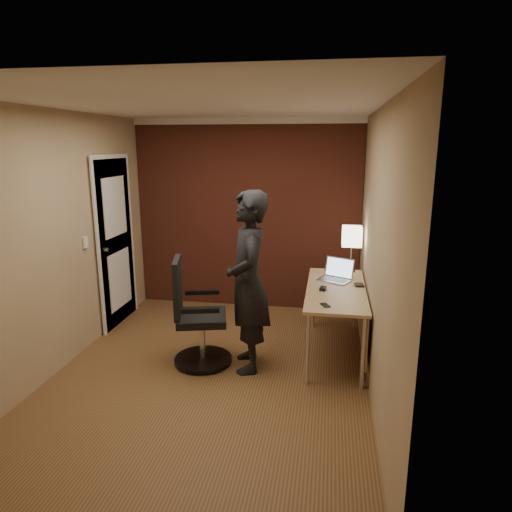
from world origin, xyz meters
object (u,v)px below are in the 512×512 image
(desk_lamp, at_px, (352,237))
(person, at_px, (248,282))
(mouse, at_px, (323,289))
(office_chair, at_px, (195,319))
(laptop, at_px, (337,274))
(wallet, at_px, (359,285))
(phone, at_px, (325,305))
(desk, at_px, (343,300))

(desk_lamp, distance_m, person, 1.50)
(mouse, height_order, office_chair, office_chair)
(laptop, distance_m, wallet, 0.31)
(mouse, height_order, person, person)
(office_chair, bearing_deg, mouse, 16.18)
(phone, height_order, person, person)
(mouse, height_order, wallet, mouse)
(phone, bearing_deg, person, 146.80)
(desk_lamp, distance_m, wallet, 0.67)
(desk, height_order, person, person)
(laptop, bearing_deg, office_chair, -151.32)
(office_chair, bearing_deg, laptop, 28.68)
(desk_lamp, relative_size, laptop, 1.30)
(desk, relative_size, wallet, 13.64)
(desk, distance_m, office_chair, 1.53)
(mouse, relative_size, wallet, 0.91)
(phone, bearing_deg, desk, 48.06)
(desk_lamp, distance_m, office_chair, 2.01)
(mouse, bearing_deg, wallet, 38.01)
(desk, distance_m, person, 1.05)
(phone, bearing_deg, mouse, 69.39)
(desk_lamp, relative_size, phone, 4.65)
(laptop, distance_m, mouse, 0.42)
(desk, bearing_deg, wallet, 34.43)
(laptop, relative_size, phone, 3.57)
(desk, bearing_deg, phone, -107.76)
(mouse, distance_m, person, 0.80)
(laptop, xyz_separation_m, mouse, (-0.14, -0.40, -0.05))
(mouse, bearing_deg, laptop, 80.31)
(desk_lamp, xyz_separation_m, mouse, (-0.30, -0.73, -0.40))
(desk, xyz_separation_m, desk_lamp, (0.09, 0.64, 0.55))
(wallet, relative_size, office_chair, 0.10)
(wallet, bearing_deg, phone, -117.19)
(laptop, relative_size, person, 0.23)
(phone, height_order, wallet, wallet)
(desk, relative_size, mouse, 15.00)
(mouse, xyz_separation_m, person, (-0.71, -0.35, 0.14))
(desk_lamp, bearing_deg, office_chair, -144.84)
(mouse, distance_m, office_chair, 1.33)
(desk_lamp, bearing_deg, laptop, -115.63)
(person, bearing_deg, laptop, 117.05)
(desk, height_order, office_chair, office_chair)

